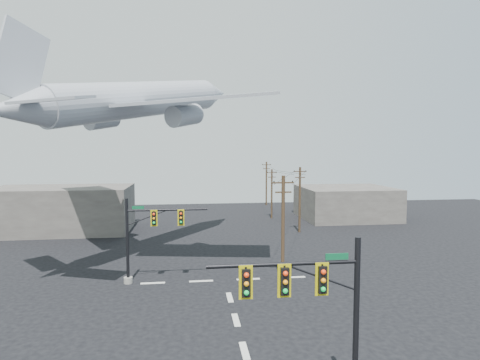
{
  "coord_description": "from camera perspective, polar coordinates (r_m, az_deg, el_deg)",
  "views": [
    {
      "loc": [
        -2.96,
        -21.07,
        11.1
      ],
      "look_at": [
        0.39,
        5.0,
        9.06
      ],
      "focal_mm": 30.0,
      "sensor_mm": 36.0,
      "label": 1
    }
  ],
  "objects": [
    {
      "name": "power_lines",
      "position": [
        56.17,
        5.86,
        1.13
      ],
      "size": [
        9.02,
        45.07,
        0.57
      ],
      "color": "black"
    },
    {
      "name": "building_left",
      "position": [
        59.16,
        -24.04,
        -3.82
      ],
      "size": [
        18.0,
        10.0,
        6.0
      ],
      "primitive_type": "cube",
      "color": "#69625C",
      "rests_on": "ground"
    },
    {
      "name": "lane_markings",
      "position": [
        28.79,
        -0.91,
        -18.21
      ],
      "size": [
        14.0,
        21.2,
        0.01
      ],
      "color": "beige",
      "rests_on": "ground"
    },
    {
      "name": "utility_pole_a",
      "position": [
        33.89,
        6.13,
        -6.55
      ],
      "size": [
        1.78,
        0.3,
        8.9
      ],
      "rotation": [
        0.0,
        0.0,
        0.01
      ],
      "color": "#412C1C",
      "rests_on": "ground"
    },
    {
      "name": "signal_mast_near",
      "position": [
        18.25,
        11.4,
        -18.05
      ],
      "size": [
        6.83,
        0.81,
        7.35
      ],
      "color": "gray",
      "rests_on": "ground"
    },
    {
      "name": "building_right",
      "position": [
        66.53,
        14.8,
        -3.13
      ],
      "size": [
        14.0,
        12.0,
        5.0
      ],
      "primitive_type": "cube",
      "color": "#69625C",
      "rests_on": "ground"
    },
    {
      "name": "utility_pole_d",
      "position": [
        79.16,
        3.77,
        -0.35
      ],
      "size": [
        1.76,
        0.49,
        8.59
      ],
      "rotation": [
        0.0,
        0.0,
        -0.21
      ],
      "color": "#412C1C",
      "rests_on": "ground"
    },
    {
      "name": "utility_pole_c",
      "position": [
        64.12,
        4.54,
        -1.82
      ],
      "size": [
        1.62,
        0.27,
        7.88
      ],
      "rotation": [
        0.0,
        0.0,
        0.08
      ],
      "color": "#412C1C",
      "rests_on": "ground"
    },
    {
      "name": "signal_mast_far",
      "position": [
        34.27,
        -13.36,
        -7.97
      ],
      "size": [
        6.93,
        0.78,
        7.08
      ],
      "color": "gray",
      "rests_on": "ground"
    },
    {
      "name": "airliner",
      "position": [
        41.57,
        -13.81,
        10.94
      ],
      "size": [
        25.65,
        28.09,
        8.4
      ],
      "rotation": [
        0.0,
        -0.16,
        0.93
      ],
      "color": "#A3A7AE"
    },
    {
      "name": "utility_pole_b",
      "position": [
        53.79,
        8.5,
        -2.59
      ],
      "size": [
        1.77,
        0.29,
        8.72
      ],
      "rotation": [
        0.0,
        0.0,
        0.03
      ],
      "color": "#412C1C",
      "rests_on": "ground"
    },
    {
      "name": "ground",
      "position": [
        24.0,
        0.64,
        -23.11
      ],
      "size": [
        120.0,
        120.0,
        0.0
      ],
      "primitive_type": "plane",
      "color": "black",
      "rests_on": "ground"
    }
  ]
}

